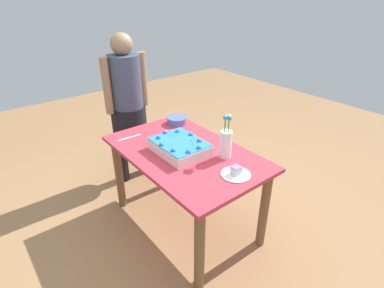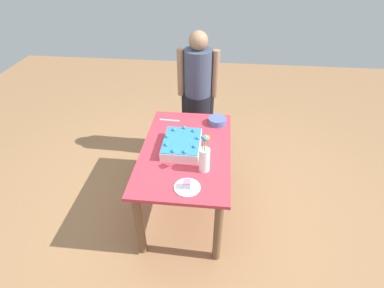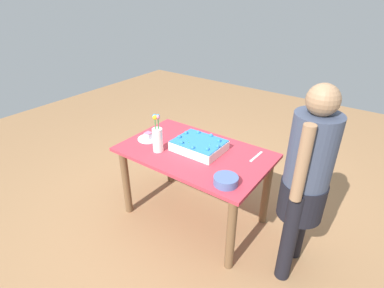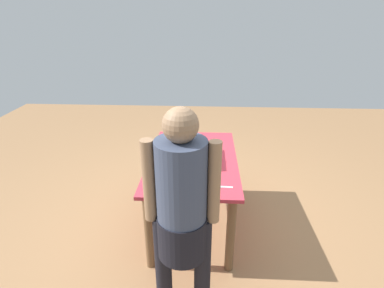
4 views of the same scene
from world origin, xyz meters
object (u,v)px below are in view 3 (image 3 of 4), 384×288
at_px(sheet_cake, 199,145).
at_px(serving_plate_with_slice, 149,137).
at_px(flower_vase, 158,138).
at_px(cake_knife, 256,156).
at_px(fruit_bowl, 226,180).
at_px(person_standing, 307,176).

relative_size(sheet_cake, serving_plate_with_slice, 2.05).
bearing_deg(flower_vase, sheet_cake, 38.39).
bearing_deg(cake_knife, fruit_bowl, 1.13).
height_order(serving_plate_with_slice, fruit_bowl, serving_plate_with_slice).
distance_m(sheet_cake, flower_vase, 0.36).
distance_m(sheet_cake, cake_knife, 0.49).
height_order(flower_vase, fruit_bowl, flower_vase).
bearing_deg(cake_knife, serving_plate_with_slice, -70.45).
xyz_separation_m(fruit_bowl, person_standing, (0.48, 0.24, 0.10)).
bearing_deg(fruit_bowl, sheet_cake, 145.91).
height_order(sheet_cake, person_standing, person_standing).
xyz_separation_m(serving_plate_with_slice, person_standing, (1.42, 0.04, 0.12)).
bearing_deg(cake_knife, flower_vase, -58.51).
xyz_separation_m(flower_vase, fruit_bowl, (0.72, -0.08, -0.10)).
xyz_separation_m(flower_vase, person_standing, (1.20, 0.16, 0.01)).
bearing_deg(flower_vase, cake_knife, 29.04).
distance_m(sheet_cake, person_standing, 0.93).
bearing_deg(flower_vase, fruit_bowl, -6.42).
height_order(sheet_cake, flower_vase, flower_vase).
xyz_separation_m(cake_knife, fruit_bowl, (-0.01, -0.48, 0.03)).
relative_size(fruit_bowl, person_standing, 0.12).
bearing_deg(serving_plate_with_slice, cake_knife, 17.09).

